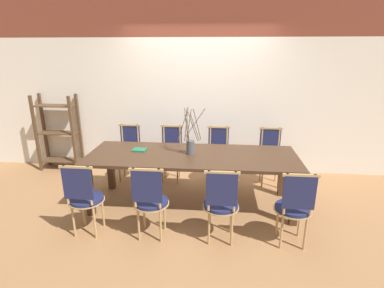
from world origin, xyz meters
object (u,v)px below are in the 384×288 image
at_px(dining_table, 192,160).
at_px(shelving_rack, 58,133).
at_px(chair_far_center, 218,153).
at_px(vase_centerpiece, 190,145).
at_px(chair_near_center, 221,202).
at_px(book_stack, 140,150).

bearing_deg(dining_table, shelving_rack, 155.82).
height_order(chair_far_center, vase_centerpiece, vase_centerpiece).
distance_m(dining_table, chair_near_center, 0.93).
distance_m(chair_near_center, chair_far_center, 1.64).
bearing_deg(shelving_rack, vase_centerpiece, -23.80).
relative_size(vase_centerpiece, book_stack, 3.31).
bearing_deg(dining_table, book_stack, 171.79).
relative_size(vase_centerpiece, shelving_rack, 0.48).
xyz_separation_m(chair_far_center, vase_centerpiece, (-0.38, -0.79, 0.38)).
bearing_deg(vase_centerpiece, dining_table, -50.54).
bearing_deg(chair_far_center, dining_table, 66.88).
distance_m(dining_table, vase_centerpiece, 0.21).
height_order(dining_table, vase_centerpiece, vase_centerpiece).
xyz_separation_m(chair_near_center, vase_centerpiece, (-0.42, 0.85, 0.38)).
bearing_deg(chair_near_center, vase_centerpiece, 116.39).
xyz_separation_m(dining_table, vase_centerpiece, (-0.03, 0.03, 0.21)).
distance_m(chair_far_center, shelving_rack, 2.87).
relative_size(dining_table, shelving_rack, 2.08).
bearing_deg(dining_table, chair_near_center, -64.18).
distance_m(dining_table, book_stack, 0.76).
bearing_deg(shelving_rack, chair_near_center, -33.85).
distance_m(vase_centerpiece, shelving_rack, 2.71).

